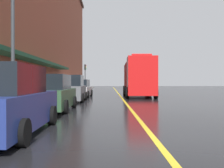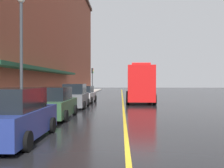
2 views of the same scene
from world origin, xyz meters
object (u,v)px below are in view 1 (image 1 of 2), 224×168
(parking_meter_0, at_px, (12,91))
(parked_car_0, at_px, (8,102))
(parked_car_2, at_px, (72,89))
(parked_car_3, at_px, (80,89))
(parked_car_1, at_px, (52,94))
(fire_truck, at_px, (138,78))
(parking_meter_1, at_px, (0,92))
(traffic_light_near, at_px, (85,72))
(parking_meter_2, at_px, (8,91))
(street_lamp_left, at_px, (13,23))

(parking_meter_0, bearing_deg, parked_car_0, -71.27)
(parked_car_2, bearing_deg, parked_car_3, -0.34)
(parked_car_1, height_order, fire_truck, fire_truck)
(fire_truck, bearing_deg, parking_meter_0, -25.06)
(parking_meter_0, distance_m, parking_meter_1, 1.31)
(parked_car_1, xyz_separation_m, fire_truck, (5.71, 12.53, 0.97))
(parked_car_1, bearing_deg, parked_car_2, -1.07)
(parked_car_0, bearing_deg, parked_car_3, -0.32)
(parked_car_1, xyz_separation_m, parking_meter_1, (-1.35, -2.97, 0.22))
(parked_car_1, distance_m, parked_car_2, 6.22)
(parked_car_0, distance_m, parked_car_3, 17.68)
(parked_car_0, distance_m, fire_truck, 19.29)
(parked_car_1, relative_size, traffic_light_near, 1.08)
(parked_car_3, relative_size, traffic_light_near, 1.06)
(parking_meter_2, relative_size, street_lamp_left, 0.19)
(traffic_light_near, bearing_deg, parked_car_2, -86.93)
(parked_car_0, height_order, parking_meter_1, parked_car_0)
(parking_meter_1, distance_m, street_lamp_left, 4.57)
(parking_meter_0, bearing_deg, parked_car_3, 83.70)
(parked_car_0, height_order, traffic_light_near, traffic_light_near)
(parked_car_0, relative_size, fire_truck, 0.52)
(parking_meter_0, xyz_separation_m, traffic_light_near, (0.06, 34.59, 2.10))
(fire_truck, bearing_deg, parked_car_3, -80.93)
(parked_car_1, relative_size, parked_car_2, 1.05)
(parked_car_0, distance_m, parking_meter_2, 3.97)
(parked_car_3, height_order, parking_meter_1, parked_car_3)
(parking_meter_0, bearing_deg, street_lamp_left, 108.92)
(traffic_light_near, bearing_deg, parking_meter_2, -90.10)
(parking_meter_1, bearing_deg, parked_car_3, 84.25)
(parked_car_0, xyz_separation_m, fire_truck, (5.63, 18.43, 0.93))
(fire_truck, height_order, street_lamp_left, street_lamp_left)
(fire_truck, bearing_deg, parking_meter_1, -23.11)
(parked_car_3, distance_m, parking_meter_0, 13.53)
(parked_car_1, distance_m, fire_truck, 13.81)
(parked_car_3, distance_m, fire_truck, 5.72)
(parked_car_1, height_order, parking_meter_0, parked_car_1)
(parked_car_3, distance_m, street_lamp_left, 12.42)
(parking_meter_0, height_order, street_lamp_left, street_lamp_left)
(parking_meter_1, bearing_deg, street_lamp_left, 101.11)
(parked_car_1, distance_m, parked_car_3, 11.78)
(parked_car_0, distance_m, parking_meter_1, 3.26)
(parking_meter_2, bearing_deg, parking_meter_1, -90.00)
(parking_meter_0, bearing_deg, parking_meter_2, -90.00)
(parked_car_1, relative_size, parking_meter_0, 3.48)
(traffic_light_near, bearing_deg, parked_car_1, -87.76)
(fire_truck, xyz_separation_m, parking_meter_0, (-7.06, -14.20, -0.75))
(parked_car_1, relative_size, fire_truck, 0.50)
(parked_car_2, distance_m, fire_truck, 8.47)
(parking_meter_2, height_order, traffic_light_near, traffic_light_near)
(parked_car_0, xyz_separation_m, parked_car_1, (-0.08, 5.90, -0.04))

